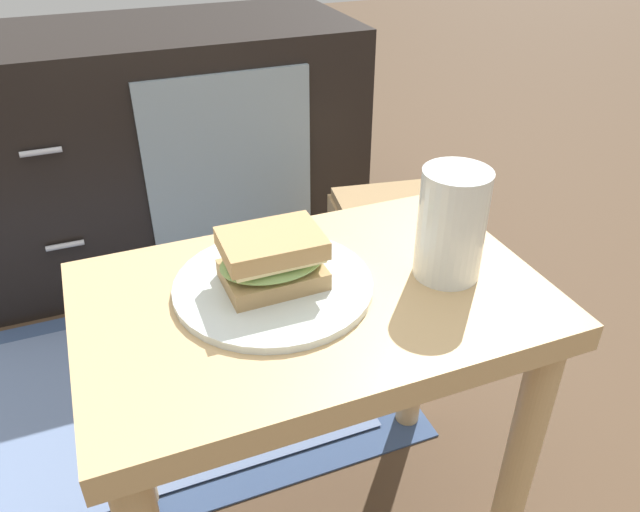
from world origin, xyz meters
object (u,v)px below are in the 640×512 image
object	(u,v)px
plate	(273,285)
beer_glass	(451,225)
sandwich_front	(272,259)
tv_cabinet	(162,146)
paper_bag	(381,255)

from	to	relation	value
plate	beer_glass	xyz separation A→B (m)	(0.21, -0.05, 0.06)
plate	sandwich_front	distance (m)	0.04
tv_cabinet	beer_glass	xyz separation A→B (m)	(0.21, -0.97, 0.24)
tv_cabinet	paper_bag	size ratio (longest dim) A/B	3.16
tv_cabinet	sandwich_front	world-z (taller)	tv_cabinet
tv_cabinet	sandwich_front	xyz separation A→B (m)	(0.00, -0.92, 0.21)
plate	beer_glass	size ratio (longest dim) A/B	1.72
plate	paper_bag	xyz separation A→B (m)	(0.39, 0.45, -0.31)
sandwich_front	beer_glass	world-z (taller)	beer_glass
sandwich_front	beer_glass	xyz separation A→B (m)	(0.21, -0.05, 0.03)
sandwich_front	paper_bag	world-z (taller)	sandwich_front
tv_cabinet	sandwich_front	size ratio (longest dim) A/B	7.48
tv_cabinet	beer_glass	world-z (taller)	beer_glass
paper_bag	plate	bearing A→B (deg)	-130.75
beer_glass	plate	bearing A→B (deg)	167.44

